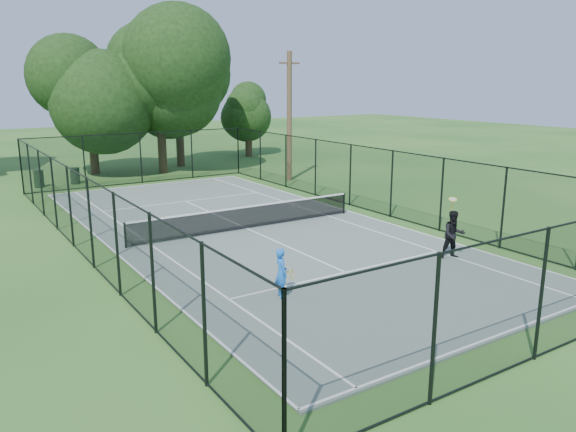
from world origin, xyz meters
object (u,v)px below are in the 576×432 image
tennis_net (247,216)px  trash_bin_left (39,179)px  utility_pole (289,116)px  trash_bin_right (75,176)px  player_blue (281,273)px  player_black (454,235)px

tennis_net → trash_bin_left: bearing=110.2°
trash_bin_left → utility_pole: utility_pole is taller
trash_bin_right → player_blue: bearing=-88.4°
player_blue → player_black: bearing=-1.3°
player_black → utility_pole: bearing=76.5°
player_blue → trash_bin_left: bearing=96.9°
utility_pole → player_blue: 19.51m
utility_pole → player_black: 16.91m
tennis_net → trash_bin_left: 15.70m
trash_bin_right → player_blue: 21.92m
trash_bin_right → utility_pole: bearing=-27.5°
tennis_net → trash_bin_right: 15.27m
tennis_net → trash_bin_right: (-3.41, 14.88, -0.09)m
tennis_net → player_blue: 7.56m
tennis_net → player_blue: (-2.79, -7.02, 0.19)m
player_black → player_blue: bearing=178.7°
tennis_net → utility_pole: (7.89, 9.00, 3.30)m
utility_pole → player_black: size_ratio=3.78×
trash_bin_left → utility_pole: bearing=-23.3°
trash_bin_left → player_black: (9.43, -21.91, 0.38)m
trash_bin_right → utility_pole: utility_pole is taller
trash_bin_right → utility_pole: 13.19m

